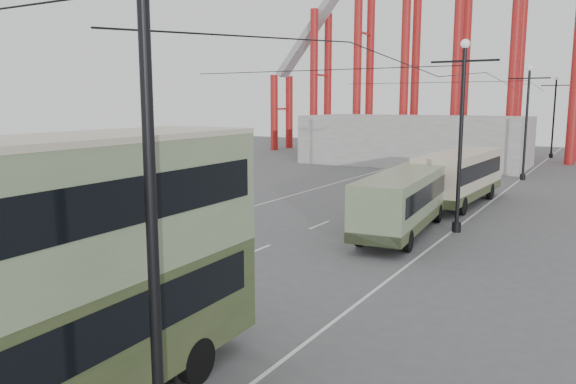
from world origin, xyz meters
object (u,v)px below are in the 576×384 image
Objects in this scene: double_decker_bus at (40,275)px; pedestrian at (209,272)px; single_decker_green at (404,199)px; single_decker_cream at (460,175)px; lamp_post_near at (143,5)px.

double_decker_bus is 7.95m from pedestrian.
single_decker_green is 12.81m from pedestrian.
double_decker_bus is 5.41× the size of pedestrian.
single_decker_green is 9.30m from single_decker_cream.
single_decker_cream is at bearing 86.78° from double_decker_bus.
single_decker_cream is (0.64, 29.28, -1.35)m from double_decker_bus.
pedestrian is at bearing 102.94° from double_decker_bus.
single_decker_green is at bearing -89.98° from single_decker_cream.
double_decker_bus is at bearing -88.53° from single_decker_cream.
lamp_post_near reaches higher than double_decker_bus.
single_decker_cream reaches higher than single_decker_green.
single_decker_green reaches higher than pedestrian.
double_decker_bus is at bearing 63.35° from pedestrian.
lamp_post_near is 20.64m from single_decker_green.
single_decker_cream is at bearing 82.39° from single_decker_green.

